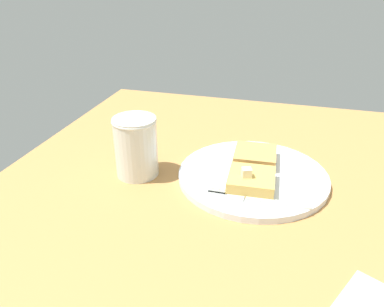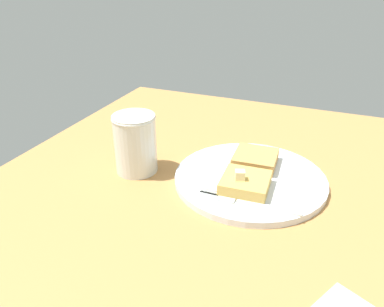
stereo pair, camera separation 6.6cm
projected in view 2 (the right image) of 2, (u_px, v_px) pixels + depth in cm
name	position (u px, v px, depth cm)	size (l,w,h in cm)	color
table_surface	(267.00, 222.00, 58.16)	(100.22, 100.22, 2.79)	#B17B43
plate	(250.00, 178.00, 65.75)	(26.45, 26.45, 1.16)	silver
toast_slice_left	(245.00, 183.00, 61.31)	(7.71, 7.61, 2.19)	tan
toast_slice_middle	(255.00, 159.00, 68.71)	(7.71, 7.61, 2.19)	tan
butter_pat_primary	(240.00, 175.00, 59.98)	(1.54, 1.39, 1.54)	beige
fork	(242.00, 200.00, 58.59)	(2.21, 16.01, 0.36)	silver
syrup_jar	(136.00, 146.00, 67.53)	(7.79, 7.79, 10.84)	#381205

